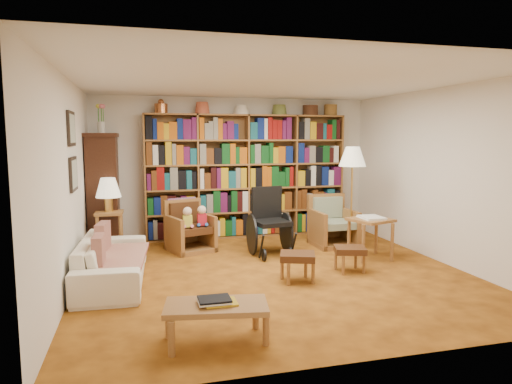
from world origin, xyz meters
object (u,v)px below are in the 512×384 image
object	(u,v)px
armchair_sage	(331,226)
footstool_b	(350,251)
side_table_lamp	(110,224)
footstool_a	(297,258)
side_table_papers	(370,225)
armchair_leather	(190,229)
coffee_table	(216,309)
floor_lamp	(352,161)
sofa	(113,260)
wheelchair	(269,224)

from	to	relation	value
armchair_sage	footstool_b	world-z (taller)	armchair_sage
side_table_lamp	footstool_a	distance (m)	2.99
side_table_papers	footstool_a	xyz separation A→B (m)	(-1.41, -0.76, -0.21)
armchair_leather	coffee_table	distance (m)	3.41
armchair_leather	coffee_table	world-z (taller)	armchair_leather
side_table_lamp	footstool_b	bearing A→B (deg)	-27.58
armchair_sage	floor_lamp	bearing A→B (deg)	-42.57
side_table_lamp	footstool_a	world-z (taller)	side_table_lamp
armchair_leather	floor_lamp	bearing A→B (deg)	-10.24
armchair_leather	footstool_b	bearing A→B (deg)	-42.30
sofa	floor_lamp	world-z (taller)	floor_lamp
sofa	floor_lamp	xyz separation A→B (m)	(3.70, 0.96, 1.14)
armchair_leather	coffee_table	size ratio (longest dim) A/B	0.88
side_table_lamp	wheelchair	world-z (taller)	wheelchair
footstool_a	side_table_papers	bearing A→B (deg)	28.31
wheelchair	armchair_sage	bearing A→B (deg)	14.82
armchair_leather	side_table_papers	size ratio (longest dim) A/B	1.24
footstool_a	footstool_b	distance (m)	0.85
floor_lamp	armchair_sage	bearing A→B (deg)	137.43
coffee_table	footstool_b	bearing A→B (deg)	38.17
sofa	coffee_table	size ratio (longest dim) A/B	1.97
footstool_b	armchair_sage	bearing A→B (deg)	75.11
wheelchair	footstool_b	xyz separation A→B (m)	(0.77, -1.21, -0.19)
armchair_sage	wheelchair	size ratio (longest dim) A/B	0.81
coffee_table	side_table_lamp	bearing A→B (deg)	107.94
armchair_sage	side_table_papers	xyz separation A→B (m)	(0.19, -0.97, 0.19)
footstool_a	armchair_sage	bearing A→B (deg)	54.79
side_table_lamp	armchair_leather	size ratio (longest dim) A/B	0.81
armchair_sage	floor_lamp	xyz separation A→B (m)	(0.25, -0.23, 1.10)
floor_lamp	coffee_table	size ratio (longest dim) A/B	1.71
sofa	wheelchair	world-z (taller)	wheelchair
wheelchair	footstool_a	bearing A→B (deg)	-92.05
side_table_papers	footstool_b	world-z (taller)	side_table_papers
side_table_lamp	footstool_b	distance (m)	3.56
armchair_sage	footstool_a	world-z (taller)	armchair_sage
wheelchair	footstool_b	distance (m)	1.45
sofa	side_table_lamp	bearing A→B (deg)	7.33
sofa	footstool_a	size ratio (longest dim) A/B	3.63
sofa	armchair_leather	bearing A→B (deg)	-35.14
coffee_table	floor_lamp	bearing A→B (deg)	46.99
footstool_a	coffee_table	size ratio (longest dim) A/B	0.54
armchair_sage	footstool_b	xyz separation A→B (m)	(-0.40, -1.52, -0.04)
armchair_leather	footstool_b	distance (m)	2.62
footstool_a	footstool_b	xyz separation A→B (m)	(0.82, 0.22, -0.02)
footstool_a	armchair_leather	bearing A→B (deg)	119.39
wheelchair	floor_lamp	size ratio (longest dim) A/B	0.63
armchair_sage	footstool_a	distance (m)	2.13
sofa	floor_lamp	bearing A→B (deg)	-72.54
side_table_lamp	coffee_table	xyz separation A→B (m)	(1.06, -3.29, -0.19)
side_table_papers	coffee_table	bearing A→B (deg)	-140.81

